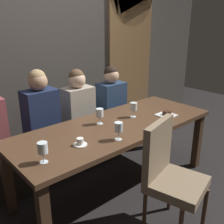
{
  "coord_description": "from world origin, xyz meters",
  "views": [
    {
      "loc": [
        -1.67,
        -1.81,
        1.75
      ],
      "look_at": [
        0.03,
        0.1,
        0.84
      ],
      "focal_mm": 41.69,
      "sensor_mm": 36.0,
      "label": 1
    }
  ],
  "objects_px": {
    "diner_far_end": "(78,102)",
    "wine_glass_end_right": "(134,107)",
    "diner_bearded": "(41,109)",
    "dining_table": "(116,132)",
    "banquette_bench": "(79,146)",
    "wine_glass_far_right": "(43,148)",
    "wine_glass_end_left": "(100,114)",
    "diner_near_end": "(111,95)",
    "chair_near_side": "(169,171)",
    "dessert_plate": "(166,114)",
    "espresso_cup": "(80,142)",
    "wine_glass_near_left": "(118,127)"
  },
  "relations": [
    {
      "from": "diner_far_end",
      "to": "wine_glass_end_right",
      "type": "distance_m",
      "value": 0.73
    },
    {
      "from": "diner_bearded",
      "to": "diner_far_end",
      "type": "xyz_separation_m",
      "value": [
        0.5,
        0.01,
        -0.03
      ]
    },
    {
      "from": "diner_far_end",
      "to": "dining_table",
      "type": "bearing_deg",
      "value": -91.65
    },
    {
      "from": "banquette_bench",
      "to": "diner_far_end",
      "type": "relative_size",
      "value": 3.29
    },
    {
      "from": "wine_glass_far_right",
      "to": "wine_glass_end_left",
      "type": "height_order",
      "value": "same"
    },
    {
      "from": "dining_table",
      "to": "wine_glass_end_right",
      "type": "relative_size",
      "value": 13.41
    },
    {
      "from": "diner_bearded",
      "to": "diner_near_end",
      "type": "distance_m",
      "value": 1.03
    },
    {
      "from": "diner_far_end",
      "to": "wine_glass_far_right",
      "type": "relative_size",
      "value": 4.63
    },
    {
      "from": "chair_near_side",
      "to": "diner_bearded",
      "type": "height_order",
      "value": "diner_bearded"
    },
    {
      "from": "wine_glass_far_right",
      "to": "wine_glass_end_right",
      "type": "distance_m",
      "value": 1.22
    },
    {
      "from": "wine_glass_end_left",
      "to": "dessert_plate",
      "type": "bearing_deg",
      "value": -22.86
    },
    {
      "from": "diner_near_end",
      "to": "wine_glass_end_right",
      "type": "xyz_separation_m",
      "value": [
        -0.26,
        -0.66,
        0.06
      ]
    },
    {
      "from": "banquette_bench",
      "to": "diner_bearded",
      "type": "xyz_separation_m",
      "value": [
        -0.48,
        -0.0,
        0.61
      ]
    },
    {
      "from": "diner_bearded",
      "to": "wine_glass_end_left",
      "type": "relative_size",
      "value": 4.99
    },
    {
      "from": "diner_far_end",
      "to": "dessert_plate",
      "type": "xyz_separation_m",
      "value": [
        0.58,
        -0.89,
        -0.05
      ]
    },
    {
      "from": "diner_near_end",
      "to": "banquette_bench",
      "type": "bearing_deg",
      "value": -179.83
    },
    {
      "from": "diner_near_end",
      "to": "diner_far_end",
      "type": "bearing_deg",
      "value": 179.03
    },
    {
      "from": "espresso_cup",
      "to": "dessert_plate",
      "type": "relative_size",
      "value": 0.63
    },
    {
      "from": "diner_far_end",
      "to": "espresso_cup",
      "type": "height_order",
      "value": "diner_far_end"
    },
    {
      "from": "dining_table",
      "to": "wine_glass_end_left",
      "type": "distance_m",
      "value": 0.26
    },
    {
      "from": "diner_far_end",
      "to": "wine_glass_far_right",
      "type": "xyz_separation_m",
      "value": [
        -0.93,
        -0.9,
        0.05
      ]
    },
    {
      "from": "banquette_bench",
      "to": "diner_bearded",
      "type": "bearing_deg",
      "value": -179.54
    },
    {
      "from": "dining_table",
      "to": "dessert_plate",
      "type": "bearing_deg",
      "value": -16.39
    },
    {
      "from": "dining_table",
      "to": "wine_glass_near_left",
      "type": "distance_m",
      "value": 0.41
    },
    {
      "from": "chair_near_side",
      "to": "diner_far_end",
      "type": "xyz_separation_m",
      "value": [
        0.09,
        1.43,
        0.25
      ]
    },
    {
      "from": "dessert_plate",
      "to": "wine_glass_far_right",
      "type": "bearing_deg",
      "value": -179.46
    },
    {
      "from": "diner_near_end",
      "to": "wine_glass_end_left",
      "type": "relative_size",
      "value": 4.48
    },
    {
      "from": "diner_bearded",
      "to": "wine_glass_far_right",
      "type": "height_order",
      "value": "diner_bearded"
    },
    {
      "from": "chair_near_side",
      "to": "espresso_cup",
      "type": "xyz_separation_m",
      "value": [
        -0.48,
        0.59,
        0.21
      ]
    },
    {
      "from": "wine_glass_end_right",
      "to": "dessert_plate",
      "type": "height_order",
      "value": "wine_glass_end_right"
    },
    {
      "from": "chair_near_side",
      "to": "diner_bearded",
      "type": "bearing_deg",
      "value": 106.15
    },
    {
      "from": "wine_glass_near_left",
      "to": "dessert_plate",
      "type": "height_order",
      "value": "wine_glass_near_left"
    },
    {
      "from": "diner_bearded",
      "to": "espresso_cup",
      "type": "relative_size",
      "value": 6.82
    },
    {
      "from": "dining_table",
      "to": "diner_bearded",
      "type": "xyz_separation_m",
      "value": [
        -0.48,
        0.7,
        0.19
      ]
    },
    {
      "from": "dining_table",
      "to": "diner_bearded",
      "type": "relative_size",
      "value": 2.69
    },
    {
      "from": "banquette_bench",
      "to": "diner_bearded",
      "type": "distance_m",
      "value": 0.77
    },
    {
      "from": "wine_glass_far_right",
      "to": "espresso_cup",
      "type": "height_order",
      "value": "wine_glass_far_right"
    },
    {
      "from": "wine_glass_far_right",
      "to": "diner_bearded",
      "type": "bearing_deg",
      "value": 63.9
    },
    {
      "from": "dining_table",
      "to": "dessert_plate",
      "type": "height_order",
      "value": "dessert_plate"
    },
    {
      "from": "diner_far_end",
      "to": "wine_glass_end_left",
      "type": "height_order",
      "value": "diner_far_end"
    },
    {
      "from": "wine_glass_near_left",
      "to": "wine_glass_end_left",
      "type": "relative_size",
      "value": 1.0
    },
    {
      "from": "espresso_cup",
      "to": "wine_glass_end_right",
      "type": "bearing_deg",
      "value": 11.83
    },
    {
      "from": "chair_near_side",
      "to": "wine_glass_end_right",
      "type": "distance_m",
      "value": 0.89
    },
    {
      "from": "diner_far_end",
      "to": "espresso_cup",
      "type": "bearing_deg",
      "value": -123.71
    },
    {
      "from": "wine_glass_far_right",
      "to": "diner_far_end",
      "type": "bearing_deg",
      "value": 43.97
    },
    {
      "from": "wine_glass_far_right",
      "to": "espresso_cup",
      "type": "distance_m",
      "value": 0.38
    },
    {
      "from": "diner_far_end",
      "to": "wine_glass_end_right",
      "type": "xyz_separation_m",
      "value": [
        0.27,
        -0.67,
        0.04
      ]
    },
    {
      "from": "diner_bearded",
      "to": "dessert_plate",
      "type": "xyz_separation_m",
      "value": [
        1.08,
        -0.87,
        -0.08
      ]
    },
    {
      "from": "wine_glass_far_right",
      "to": "espresso_cup",
      "type": "xyz_separation_m",
      "value": [
        0.37,
        0.05,
        -0.09
      ]
    },
    {
      "from": "chair_near_side",
      "to": "wine_glass_near_left",
      "type": "relative_size",
      "value": 5.98
    }
  ]
}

